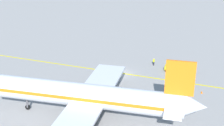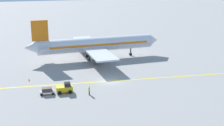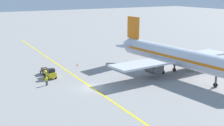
{
  "view_description": "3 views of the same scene",
  "coord_description": "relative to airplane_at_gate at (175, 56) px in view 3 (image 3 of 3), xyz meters",
  "views": [
    {
      "loc": [
        -57.05,
        -15.5,
        25.44
      ],
      "look_at": [
        -3.82,
        0.92,
        3.61
      ],
      "focal_mm": 50.0,
      "sensor_mm": 36.0,
      "label": 1
    },
    {
      "loc": [
        58.79,
        -15.15,
        21.47
      ],
      "look_at": [
        -2.68,
        1.16,
        3.07
      ],
      "focal_mm": 50.0,
      "sensor_mm": 36.0,
      "label": 2
    },
    {
      "loc": [
        23.55,
        46.06,
        16.67
      ],
      "look_at": [
        -4.12,
        -0.25,
        3.91
      ],
      "focal_mm": 50.0,
      "sensor_mm": 36.0,
      "label": 3
    }
  ],
  "objects": [
    {
      "name": "traffic_cone_near_nose",
      "position": [
        23.58,
        -10.39,
        -3.43
      ],
      "size": [
        0.32,
        0.32,
        0.55
      ],
      "primitive_type": "cone",
      "color": "orange",
      "rests_on": "ground"
    },
    {
      "name": "traffic_cone_mid_apron",
      "position": [
        13.63,
        -16.71,
        -3.43
      ],
      "size": [
        0.32,
        0.32,
        0.55
      ],
      "primitive_type": "cone",
      "color": "orange",
      "rests_on": "ground"
    },
    {
      "name": "ground_crew_worker",
      "position": [
        24.47,
        -6.1,
        -2.8
      ],
      "size": [
        0.53,
        0.35,
        1.68
      ],
      "color": "#23232D",
      "rests_on": "ground"
    },
    {
      "name": "baggage_tug_white",
      "position": [
        22.26,
        -10.27,
        -2.81
      ],
      "size": [
        1.79,
        3.02,
        2.11
      ],
      "color": "gold",
      "rests_on": "ground"
    },
    {
      "name": "ground_plane",
      "position": [
        18.19,
        -0.58,
        -3.71
      ],
      "size": [
        400.0,
        400.0,
        0.0
      ],
      "primitive_type": "plane",
      "color": "gray"
    },
    {
      "name": "airplane_at_gate",
      "position": [
        0.0,
        0.0,
        0.0
      ],
      "size": [
        28.25,
        35.53,
        10.6
      ],
      "color": "silver",
      "rests_on": "ground"
    },
    {
      "name": "apron_yellow_centreline",
      "position": [
        18.19,
        -0.58,
        -3.71
      ],
      "size": [
        7.84,
        119.79,
        0.01
      ],
      "primitive_type": "cube",
      "rotation": [
        0.0,
        0.0,
        -0.06
      ],
      "color": "yellow",
      "rests_on": "ground"
    },
    {
      "name": "baggage_cart_trailing",
      "position": [
        22.21,
        -13.57,
        -2.95
      ],
      "size": [
        1.44,
        2.62,
        1.24
      ],
      "color": "gray",
      "rests_on": "ground"
    }
  ]
}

